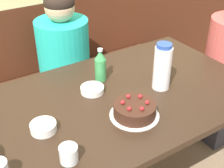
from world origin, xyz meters
TOP-DOWN VIEW (x-y plane):
  - bench_seat at (0.00, 0.83)m, footprint 1.86×0.38m
  - dining_table at (0.00, 0.00)m, footprint 1.50×0.91m
  - birthday_cake at (-0.04, -0.19)m, footprint 0.24×0.24m
  - water_pitcher at (0.24, -0.05)m, footprint 0.10×0.10m
  - soju_bottle at (-0.00, 0.19)m, footprint 0.07×0.07m
  - bowl_rice_small at (-0.45, -0.05)m, footprint 0.12×0.12m
  - bowl_side_dish at (-0.10, 0.11)m, footprint 0.13×0.13m
  - glass_tumbler_short at (-0.43, -0.28)m, footprint 0.08×0.08m
  - person_pale_blue_shirt at (0.01, 0.72)m, footprint 0.36×0.36m

SIDE VIEW (x-z plane):
  - bench_seat at x=0.00m, z-range 0.00..0.45m
  - person_pale_blue_shirt at x=0.01m, z-range -0.01..1.16m
  - dining_table at x=0.00m, z-range 0.30..1.07m
  - bowl_side_dish at x=-0.10m, z-range 0.77..0.81m
  - bowl_rice_small at x=-0.45m, z-range 0.77..0.81m
  - birthday_cake at x=-0.04m, z-range 0.76..0.85m
  - glass_tumbler_short at x=-0.43m, z-range 0.77..0.85m
  - soju_bottle at x=0.00m, z-range 0.77..0.96m
  - water_pitcher at x=0.24m, z-range 0.77..1.03m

